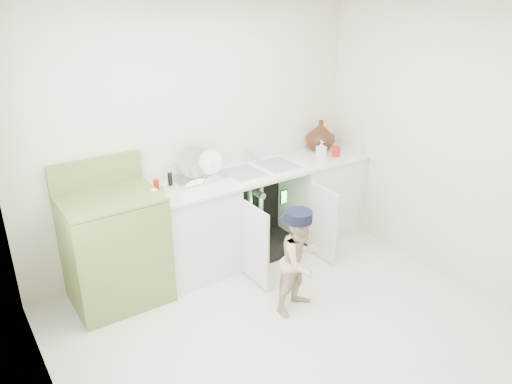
# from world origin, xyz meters

# --- Properties ---
(ground) EXTENTS (3.50, 3.50, 0.00)m
(ground) POSITION_xyz_m (0.00, 0.00, 0.00)
(ground) COLOR beige
(ground) RESTS_ON ground
(room_shell) EXTENTS (6.00, 5.50, 1.26)m
(room_shell) POSITION_xyz_m (0.00, 0.00, 1.25)
(room_shell) COLOR beige
(room_shell) RESTS_ON ground
(counter_run) EXTENTS (2.44, 1.02, 1.23)m
(counter_run) POSITION_xyz_m (0.58, 1.21, 0.48)
(counter_run) COLOR silver
(counter_run) RESTS_ON ground
(avocado_stove) EXTENTS (0.80, 0.65, 1.24)m
(avocado_stove) POSITION_xyz_m (-0.98, 1.18, 0.51)
(avocado_stove) COLOR olive
(avocado_stove) RESTS_ON ground
(repair_worker) EXTENTS (0.61, 0.90, 0.92)m
(repair_worker) POSITION_xyz_m (0.26, 0.18, 0.47)
(repair_worker) COLOR beige
(repair_worker) RESTS_ON ground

